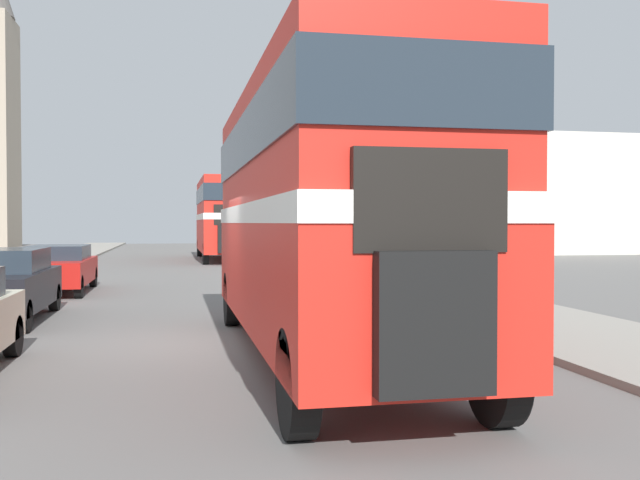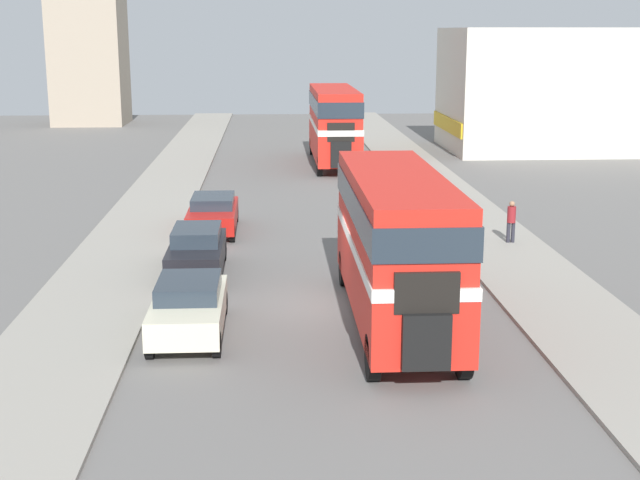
% 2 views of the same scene
% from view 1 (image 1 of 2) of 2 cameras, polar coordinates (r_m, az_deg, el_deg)
% --- Properties ---
extents(ground_plane, '(120.00, 120.00, 0.00)m').
position_cam_1_polar(ground_plane, '(12.61, -9.56, -8.12)').
color(ground_plane, slate).
extents(sidewalk_right, '(3.50, 120.00, 0.12)m').
position_cam_1_polar(sidewalk_right, '(14.51, 18.35, -6.68)').
color(sidewalk_right, gray).
rests_on(sidewalk_right, ground_plane).
extents(double_decker_bus, '(2.37, 9.78, 4.07)m').
position_cam_1_polar(double_decker_bus, '(10.86, 0.02, 3.23)').
color(double_decker_bus, red).
rests_on(double_decker_bus, ground_plane).
extents(bus_distant, '(2.46, 10.64, 4.44)m').
position_cam_1_polar(bus_distant, '(40.10, -7.87, 2.18)').
color(bus_distant, red).
rests_on(bus_distant, ground_plane).
extents(car_parked_mid, '(1.70, 4.39, 1.52)m').
position_cam_1_polar(car_parked_mid, '(16.41, -23.99, -3.25)').
color(car_parked_mid, black).
rests_on(car_parked_mid, ground_plane).
extents(car_parked_far, '(1.83, 4.52, 1.40)m').
position_cam_1_polar(car_parked_far, '(22.57, -20.23, -2.10)').
color(car_parked_far, red).
rests_on(car_parked_far, ground_plane).
extents(pedestrian_walking, '(0.31, 0.31, 1.54)m').
position_cam_1_polar(pedestrian_walking, '(20.81, 10.05, -1.62)').
color(pedestrian_walking, '#282833').
rests_on(pedestrian_walking, sidewalk_right).
extents(shop_building_block, '(21.19, 9.53, 7.88)m').
position_cam_1_polar(shop_building_block, '(50.50, 13.08, 3.47)').
color(shop_building_block, beige).
rests_on(shop_building_block, ground_plane).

